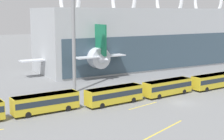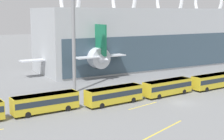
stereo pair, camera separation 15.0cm
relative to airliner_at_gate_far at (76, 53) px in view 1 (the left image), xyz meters
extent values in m
plane|color=slate|center=(2.87, -41.18, -5.30)|extent=(440.00, 440.00, 0.00)
torus|color=white|center=(32.19, -0.98, 15.42)|extent=(1.10, 13.22, 13.22)
torus|color=white|center=(49.42, -0.98, 15.42)|extent=(1.10, 13.22, 13.22)
cylinder|color=silver|center=(-0.04, 0.69, 0.04)|extent=(6.73, 29.13, 5.26)
sphere|color=silver|center=(-0.77, 15.12, 0.04)|extent=(5.16, 5.16, 5.16)
cone|color=silver|center=(0.70, -13.74, 0.04)|extent=(5.32, 6.59, 5.00)
cube|color=silver|center=(0.05, -1.07, -0.88)|extent=(33.34, 5.07, 0.35)
cylinder|color=gray|center=(-9.23, -1.54, -2.23)|extent=(2.37, 3.80, 2.19)
cylinder|color=gray|center=(9.34, -0.59, -2.23)|extent=(2.37, 3.80, 2.19)
cube|color=#19724C|center=(0.67, -13.03, 4.70)|extent=(0.68, 5.44, 7.75)
cube|color=silver|center=(0.67, -13.03, 0.56)|extent=(13.82, 3.89, 0.28)
cylinder|color=gray|center=(-0.53, 10.37, -2.62)|extent=(0.36, 0.36, 4.26)
cylinder|color=black|center=(-0.53, 10.37, -4.75)|extent=(0.51, 1.12, 1.10)
cylinder|color=gray|center=(-3.36, -1.24, -2.62)|extent=(0.36, 0.36, 4.26)
cylinder|color=black|center=(-3.36, -1.24, -4.75)|extent=(0.51, 1.12, 1.10)
cylinder|color=gray|center=(3.47, -0.89, -2.62)|extent=(0.36, 0.36, 4.26)
cylinder|color=black|center=(3.47, -0.89, -4.75)|extent=(0.51, 1.12, 1.10)
cylinder|color=white|center=(58.21, 9.98, 0.55)|extent=(22.16, 29.83, 5.65)
sphere|color=white|center=(49.49, -3.39, 0.55)|extent=(5.54, 5.54, 5.54)
cone|color=white|center=(66.92, 23.35, 0.55)|extent=(8.32, 8.80, 5.37)
cube|color=white|center=(59.27, 11.61, -0.44)|extent=(35.82, 24.96, 0.35)
cylinder|color=gray|center=(49.75, 17.81, -2.06)|extent=(4.21, 4.43, 2.74)
cube|color=red|center=(66.49, 22.70, 6.30)|extent=(4.08, 5.97, 9.81)
cube|color=white|center=(66.49, 22.70, 1.11)|extent=(14.06, 10.71, 0.28)
cylinder|color=gray|center=(52.36, 1.01, -2.38)|extent=(0.36, 0.36, 4.73)
cylinder|color=black|center=(52.36, 1.01, -4.75)|extent=(0.98, 1.17, 1.10)
cylinder|color=gray|center=(62.35, 9.61, -2.38)|extent=(0.36, 0.36, 4.73)
cylinder|color=black|center=(62.35, 9.61, -4.75)|extent=(0.98, 1.17, 1.10)
cylinder|color=gray|center=(56.19, 13.62, -2.38)|extent=(0.36, 0.36, 4.73)
cylinder|color=black|center=(56.19, 13.62, -4.75)|extent=(0.98, 1.17, 1.10)
cube|color=gold|center=(-21.34, -34.46, -3.52)|extent=(11.56, 3.26, 2.80)
cube|color=#232D38|center=(-21.34, -34.46, -3.24)|extent=(11.33, 3.28, 0.98)
cube|color=silver|center=(-21.34, -34.46, -2.18)|extent=(11.21, 3.16, 0.12)
cylinder|color=black|center=(-17.86, -33.04, -4.80)|extent=(1.01, 0.35, 1.00)
cylinder|color=black|center=(-17.74, -35.55, -4.80)|extent=(1.01, 0.35, 1.00)
cylinder|color=black|center=(-24.94, -33.38, -4.80)|extent=(1.01, 0.35, 1.00)
cylinder|color=black|center=(-24.82, -35.89, -4.80)|extent=(1.01, 0.35, 1.00)
cube|color=gold|center=(-8.50, -35.48, -3.52)|extent=(11.63, 3.71, 2.80)
cube|color=#232D38|center=(-8.50, -35.48, -3.24)|extent=(11.41, 3.72, 0.98)
cube|color=silver|center=(-8.50, -35.48, -2.18)|extent=(11.28, 3.59, 0.12)
cylinder|color=black|center=(-5.08, -33.92, -4.80)|extent=(1.02, 0.39, 1.00)
cylinder|color=black|center=(-4.86, -36.42, -4.80)|extent=(1.02, 0.39, 1.00)
cylinder|color=black|center=(-12.15, -34.54, -4.80)|extent=(1.02, 0.39, 1.00)
cylinder|color=black|center=(-11.92, -37.04, -4.80)|extent=(1.02, 0.39, 1.00)
cube|color=gold|center=(4.33, -35.19, -3.52)|extent=(11.65, 3.82, 2.80)
cube|color=#232D38|center=(4.33, -35.19, -3.24)|extent=(11.43, 3.83, 0.98)
cube|color=silver|center=(4.33, -35.19, -2.18)|extent=(11.30, 3.70, 0.12)
cylinder|color=black|center=(7.74, -33.60, -4.80)|extent=(1.02, 0.40, 1.00)
cylinder|color=black|center=(7.99, -36.10, -4.80)|extent=(1.02, 0.40, 1.00)
cylinder|color=black|center=(0.68, -34.29, -4.80)|extent=(1.02, 0.40, 1.00)
cylinder|color=black|center=(0.93, -36.79, -4.80)|extent=(1.02, 0.40, 1.00)
cube|color=gold|center=(17.17, -35.31, -3.52)|extent=(11.60, 3.51, 2.80)
cube|color=#232D38|center=(17.17, -35.31, -3.24)|extent=(11.37, 3.52, 0.98)
cube|color=silver|center=(17.17, -35.31, -2.18)|extent=(11.25, 3.40, 0.12)
cylinder|color=black|center=(20.62, -33.81, -4.80)|extent=(1.02, 0.37, 1.00)
cylinder|color=black|center=(13.54, -34.30, -4.80)|extent=(1.02, 0.37, 1.00)
cylinder|color=black|center=(13.72, -36.81, -4.80)|extent=(1.02, 0.37, 1.00)
cylinder|color=gray|center=(-10.90, -22.93, 10.58)|extent=(0.74, 0.74, 31.76)
cube|color=yellow|center=(-9.92, -51.47, -5.29)|extent=(11.03, 4.47, 0.01)
cube|color=yellow|center=(-4.51, -39.19, -5.29)|extent=(7.50, 1.96, 0.01)
camera|label=1|loc=(-39.86, -88.58, 11.46)|focal=55.00mm
camera|label=2|loc=(-39.73, -88.66, 11.46)|focal=55.00mm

